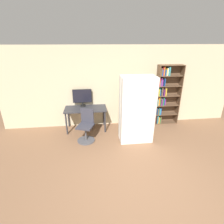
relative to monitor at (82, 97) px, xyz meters
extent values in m
plane|color=brown|center=(1.31, -3.10, -1.09)|extent=(16.00, 16.00, 0.00)
cube|color=#C6B793|center=(1.31, 0.14, 0.26)|extent=(8.00, 0.06, 2.70)
cube|color=#2D2D33|center=(0.09, -0.22, -0.35)|extent=(1.35, 0.67, 0.03)
cylinder|color=#2D2D33|center=(-0.52, -0.50, -0.73)|extent=(0.05, 0.05, 0.73)
cylinder|color=#2D2D33|center=(0.70, -0.50, -0.73)|extent=(0.05, 0.05, 0.73)
cylinder|color=#2D2D33|center=(-0.52, 0.05, -0.73)|extent=(0.05, 0.05, 0.73)
cylinder|color=#2D2D33|center=(0.70, 0.05, -0.73)|extent=(0.05, 0.05, 0.73)
cylinder|color=black|center=(0.00, 0.00, -0.32)|extent=(0.19, 0.19, 0.02)
cylinder|color=black|center=(0.00, 0.00, -0.25)|extent=(0.04, 0.04, 0.12)
cube|color=black|center=(0.00, 0.00, 0.02)|extent=(0.62, 0.02, 0.45)
cube|color=black|center=(0.00, 0.00, 0.02)|extent=(0.60, 0.03, 0.43)
cylinder|color=#4C4C51|center=(0.08, -0.98, -1.08)|extent=(0.52, 0.52, 0.03)
cylinder|color=#4C4C51|center=(0.08, -0.98, -0.85)|extent=(0.05, 0.05, 0.43)
cube|color=#33333D|center=(0.08, -0.98, -0.60)|extent=(0.57, 0.57, 0.05)
cube|color=#33333D|center=(0.15, -0.79, -0.35)|extent=(0.38, 0.18, 0.45)
cube|color=brown|center=(2.53, -0.04, -0.05)|extent=(0.02, 0.31, 2.08)
cube|color=brown|center=(3.35, -0.04, -0.05)|extent=(0.02, 0.31, 2.08)
cube|color=brown|center=(2.94, 0.11, -0.05)|extent=(0.84, 0.02, 2.08)
cube|color=brown|center=(2.94, -0.04, -1.08)|extent=(0.80, 0.27, 0.02)
cube|color=brown|center=(2.94, -0.04, -0.74)|extent=(0.80, 0.27, 0.02)
cube|color=brown|center=(2.94, -0.04, -0.40)|extent=(0.80, 0.27, 0.02)
cube|color=brown|center=(2.94, -0.04, -0.05)|extent=(0.80, 0.27, 0.02)
cube|color=brown|center=(2.94, -0.04, 0.29)|extent=(0.80, 0.27, 0.02)
cube|color=brown|center=(2.94, -0.04, 0.64)|extent=(0.80, 0.27, 0.02)
cube|color=brown|center=(2.94, -0.04, 0.98)|extent=(0.80, 0.27, 0.02)
cube|color=red|center=(2.56, -0.03, -0.94)|extent=(0.03, 0.16, 0.28)
cube|color=#232328|center=(2.60, -0.05, -0.94)|extent=(0.04, 0.21, 0.27)
cube|color=teal|center=(2.64, -0.02, -0.93)|extent=(0.04, 0.21, 0.30)
cube|color=orange|center=(2.69, -0.06, -0.96)|extent=(0.04, 0.17, 0.23)
cube|color=#287A38|center=(2.72, -0.04, -0.97)|extent=(0.03, 0.22, 0.22)
cube|color=brown|center=(2.75, -0.05, -0.95)|extent=(0.02, 0.21, 0.26)
cube|color=orange|center=(2.56, 0.00, -0.62)|extent=(0.03, 0.18, 0.23)
cube|color=#1E4C9E|center=(2.59, -0.03, -0.61)|extent=(0.02, 0.20, 0.24)
cube|color=brown|center=(2.63, -0.04, -0.63)|extent=(0.04, 0.23, 0.20)
cube|color=teal|center=(2.67, -0.10, -0.62)|extent=(0.03, 0.15, 0.22)
cube|color=#1E4C9E|center=(2.71, -0.07, -0.62)|extent=(0.04, 0.16, 0.23)
cube|color=teal|center=(2.56, -0.06, -0.27)|extent=(0.03, 0.20, 0.23)
cube|color=orange|center=(2.60, -0.04, -0.25)|extent=(0.03, 0.18, 0.27)
cube|color=orange|center=(2.64, -0.01, -0.24)|extent=(0.03, 0.19, 0.29)
cube|color=#287A38|center=(2.68, -0.03, -0.24)|extent=(0.02, 0.15, 0.29)
cube|color=#7A2D84|center=(2.71, -0.08, -0.26)|extent=(0.03, 0.17, 0.25)
cube|color=#7A2D84|center=(2.74, -0.01, -0.27)|extent=(0.02, 0.19, 0.23)
cube|color=#287A38|center=(2.77, -0.03, -0.25)|extent=(0.03, 0.21, 0.27)
cube|color=#1E4C9E|center=(2.81, 0.00, -0.24)|extent=(0.04, 0.18, 0.29)
cube|color=#7A2D84|center=(2.85, -0.02, -0.28)|extent=(0.02, 0.20, 0.21)
cube|color=gold|center=(2.57, -0.04, 0.08)|extent=(0.04, 0.23, 0.24)
cube|color=#287A38|center=(2.61, -0.01, 0.09)|extent=(0.03, 0.20, 0.27)
cube|color=#1E4C9E|center=(2.65, 0.01, 0.10)|extent=(0.03, 0.15, 0.29)
cube|color=brown|center=(2.70, -0.02, 0.10)|extent=(0.03, 0.22, 0.29)
cube|color=silver|center=(2.73, 0.02, 0.06)|extent=(0.03, 0.15, 0.21)
cube|color=#7A2D84|center=(2.76, -0.09, 0.07)|extent=(0.02, 0.15, 0.22)
cube|color=brown|center=(2.79, -0.03, 0.10)|extent=(0.02, 0.17, 0.28)
cube|color=gold|center=(2.82, -0.05, 0.09)|extent=(0.03, 0.22, 0.27)
cube|color=red|center=(2.57, -0.08, 0.43)|extent=(0.03, 0.15, 0.26)
cube|color=teal|center=(2.60, -0.04, 0.40)|extent=(0.02, 0.21, 0.20)
cube|color=#7A2D84|center=(2.62, -0.05, 0.44)|extent=(0.02, 0.21, 0.28)
cube|color=#7A2D84|center=(2.66, -0.05, 0.40)|extent=(0.04, 0.16, 0.21)
cube|color=#232328|center=(2.70, 0.00, 0.44)|extent=(0.03, 0.15, 0.28)
cube|color=#1E4C9E|center=(2.73, -0.09, 0.43)|extent=(0.02, 0.17, 0.26)
cube|color=gold|center=(2.56, -0.02, 0.76)|extent=(0.02, 0.21, 0.23)
cube|color=brown|center=(2.59, -0.04, 0.77)|extent=(0.03, 0.23, 0.25)
cube|color=#1E4C9E|center=(2.62, -0.05, 0.75)|extent=(0.03, 0.23, 0.20)
cube|color=red|center=(2.66, -0.04, 0.79)|extent=(0.03, 0.15, 0.28)
cube|color=orange|center=(2.70, -0.01, 0.79)|extent=(0.03, 0.19, 0.29)
cube|color=#1E4C9E|center=(2.74, -0.05, 0.74)|extent=(0.03, 0.18, 0.20)
cube|color=gold|center=(2.77, -0.05, 0.76)|extent=(0.03, 0.20, 0.23)
cube|color=silver|center=(2.81, -0.02, 0.77)|extent=(0.04, 0.20, 0.25)
cube|color=teal|center=(2.86, -0.07, 0.79)|extent=(0.04, 0.19, 0.28)
cube|color=silver|center=(1.57, -1.23, -0.12)|extent=(0.95, 0.29, 1.95)
cube|color=beige|center=(2.04, -1.23, -0.12)|extent=(0.01, 0.30, 1.91)
cube|color=silver|center=(1.57, -0.92, -0.12)|extent=(0.95, 0.26, 1.94)
cube|color=beige|center=(2.04, -0.92, -0.12)|extent=(0.01, 0.27, 1.90)
camera|label=1|loc=(0.32, -5.59, 1.72)|focal=28.00mm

